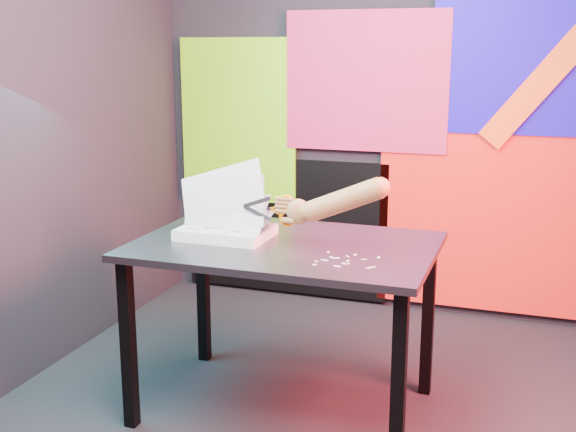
% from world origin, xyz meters
% --- Properties ---
extents(room, '(3.01, 3.01, 2.71)m').
position_xyz_m(room, '(0.00, 0.00, 1.35)').
color(room, black).
rests_on(room, ground).
extents(backdrop, '(2.88, 0.05, 2.08)m').
position_xyz_m(backdrop, '(0.06, 1.46, 0.96)').
color(backdrop, red).
rests_on(backdrop, ground).
extents(work_table, '(1.23, 0.83, 0.75)m').
position_xyz_m(work_table, '(-0.26, 0.06, 0.66)').
color(work_table, black).
rests_on(work_table, ground).
extents(printout_stack, '(0.44, 0.28, 0.35)m').
position_xyz_m(printout_stack, '(-0.53, 0.07, 0.78)').
color(printout_stack, silver).
rests_on(printout_stack, work_table).
extents(scissors, '(0.23, 0.03, 0.13)m').
position_xyz_m(scissors, '(-0.26, 0.04, 0.89)').
color(scissors, '#B7B9C7').
rests_on(scissors, printout_stack).
extents(hand_forearm, '(0.47, 0.12, 0.22)m').
position_xyz_m(hand_forearm, '(-0.03, 0.02, 0.95)').
color(hand_forearm, '#8F5E2E').
rests_on(hand_forearm, work_table).
extents(paper_clippings, '(0.24, 0.20, 0.00)m').
position_xyz_m(paper_clippings, '(0.04, -0.11, 0.75)').
color(paper_clippings, white).
rests_on(paper_clippings, work_table).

